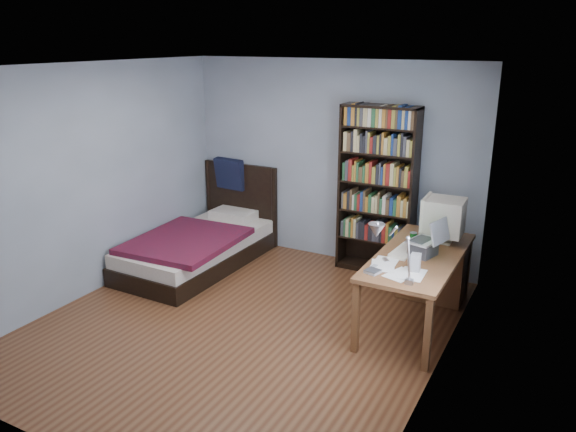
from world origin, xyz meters
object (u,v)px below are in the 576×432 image
(keyboard, at_px, (405,251))
(bed, at_px, (202,244))
(desk, at_px, (430,267))
(speaker, at_px, (415,263))
(soda_can, at_px, (413,239))
(crt_monitor, at_px, (442,217))
(desk_lamp, at_px, (382,237))
(bookshelf, at_px, (377,191))
(laptop, at_px, (425,245))

(keyboard, bearing_deg, bed, 178.69)
(desk, height_order, speaker, speaker)
(speaker, height_order, soda_can, speaker)
(crt_monitor, relative_size, speaker, 2.73)
(desk_lamp, height_order, bed, desk_lamp)
(desk, xyz_separation_m, crt_monitor, (0.09, -0.01, 0.57))
(soda_can, height_order, bookshelf, bookshelf)
(desk, distance_m, speaker, 0.99)
(laptop, xyz_separation_m, bed, (-2.88, 0.27, -0.58))
(speaker, bearing_deg, bed, 160.11)
(desk_lamp, height_order, soda_can, desk_lamp)
(desk, bearing_deg, soda_can, -115.59)
(keyboard, bearing_deg, bookshelf, 126.70)
(crt_monitor, bearing_deg, desk_lamp, -93.78)
(bed, bearing_deg, keyboard, -5.96)
(speaker, bearing_deg, soda_can, 101.36)
(crt_monitor, xyz_separation_m, bed, (-2.91, -0.21, -0.74))
(crt_monitor, xyz_separation_m, laptop, (-0.04, -0.48, -0.15))
(desk_lamp, bearing_deg, bookshelf, 110.20)
(speaker, distance_m, soda_can, 0.68)
(bookshelf, bearing_deg, laptop, -51.12)
(desk, bearing_deg, bed, -175.63)
(desk, distance_m, bookshelf, 1.17)
(keyboard, distance_m, soda_can, 0.24)
(speaker, xyz_separation_m, soda_can, (-0.21, 0.64, -0.02))
(laptop, distance_m, desk_lamp, 1.19)
(laptop, bearing_deg, bookshelf, 128.88)
(soda_can, height_order, bed, bed)
(bookshelf, bearing_deg, bed, -157.96)
(soda_can, bearing_deg, keyboard, -93.21)
(laptop, distance_m, speaker, 0.42)
(soda_can, bearing_deg, bed, 178.94)
(bed, bearing_deg, speaker, -13.44)
(bookshelf, bearing_deg, keyboard, -57.95)
(crt_monitor, xyz_separation_m, keyboard, (-0.23, -0.49, -0.24))
(laptop, bearing_deg, keyboard, -178.36)
(keyboard, bearing_deg, soda_can, 91.44)
(speaker, bearing_deg, laptop, 87.32)
(desk_lamp, bearing_deg, laptop, 86.43)
(speaker, relative_size, bookshelf, 0.08)
(desk_lamp, bearing_deg, keyboard, 96.39)
(laptop, xyz_separation_m, bookshelf, (-0.87, 1.08, 0.17))
(desk, distance_m, laptop, 0.65)
(bookshelf, height_order, bed, bookshelf)
(desk, height_order, laptop, laptop)
(desk_lamp, relative_size, soda_can, 4.99)
(crt_monitor, xyz_separation_m, bookshelf, (-0.91, 0.60, 0.02))
(crt_monitor, height_order, keyboard, crt_monitor)
(crt_monitor, bearing_deg, bookshelf, 146.57)
(laptop, height_order, desk_lamp, desk_lamp)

